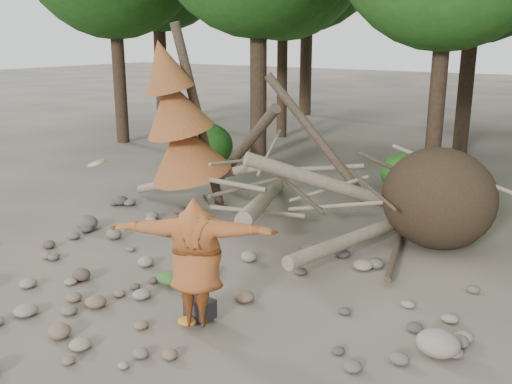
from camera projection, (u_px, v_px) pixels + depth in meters
The scene contains 11 objects.
ground at pixel (192, 294), 9.19m from camera, with size 120.00×120.00×0.00m, color #514C44.
deadfall_pile at pixel (408, 197), 11.25m from camera, with size 8.55×5.24×3.30m.
dead_conifer at pixel (179, 122), 13.00m from camera, with size 2.06×2.16×4.35m.
bush_left at pixel (204, 146), 17.71m from camera, with size 1.80×1.80×1.44m, color #1C4E15.
bush_mid at pixel (408, 173), 14.87m from camera, with size 1.40×1.40×1.12m, color #26631C.
frisbee_thrower at pixel (196, 262), 7.84m from camera, with size 3.27×1.60×2.15m.
backpack at pixel (200, 312), 8.30m from camera, with size 0.42×0.28×0.28m, color black.
cloth_green at pixel (171, 281), 9.46m from camera, with size 0.50×0.41×0.19m, color #325C25.
cloth_orange at pixel (187, 324), 8.11m from camera, with size 0.28×0.23×0.10m, color #C27721.
boulder_mid_right at pixel (438, 343), 7.39m from camera, with size 0.57×0.51×0.34m, color gray.
boulder_mid_left at pixel (87, 222), 12.22m from camera, with size 0.50×0.45×0.30m, color #5A534B.
Camera 1 is at (5.53, -6.44, 4.02)m, focal length 40.00 mm.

